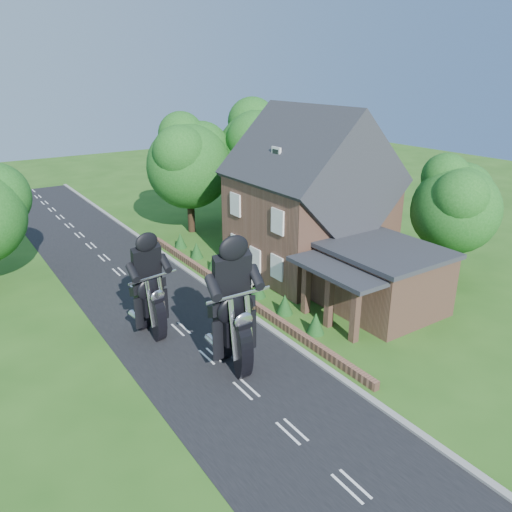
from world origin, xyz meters
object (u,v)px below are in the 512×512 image
motorcycle_follow (151,320)px  annex (380,278)px  garden_wall (234,291)px  house (309,202)px  motorcycle_lead (233,350)px

motorcycle_follow → annex: bearing=151.4°
motorcycle_follow → garden_wall: bearing=-171.9°
motorcycle_follow → house: bearing=-175.9°
garden_wall → motorcycle_lead: (-3.92, -6.37, 0.71)m
annex → motorcycle_follow: 12.03m
house → motorcycle_follow: 12.71m
garden_wall → motorcycle_lead: 7.51m
garden_wall → annex: (5.57, -5.80, 1.57)m
garden_wall → annex: size_ratio=3.12×
annex → motorcycle_lead: size_ratio=3.60×
garden_wall → motorcycle_follow: size_ratio=13.00×
garden_wall → annex: bearing=-46.2°
house → motorcycle_lead: bearing=-143.9°
annex → garden_wall: bearing=133.8°
house → annex: house is taller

